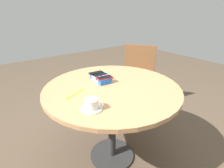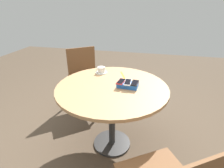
% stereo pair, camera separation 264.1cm
% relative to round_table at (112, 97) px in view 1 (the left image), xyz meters
% --- Properties ---
extents(ground_plane, '(8.00, 8.00, 0.00)m').
position_rel_round_table_xyz_m(ground_plane, '(0.00, 0.00, -0.64)').
color(ground_plane, brown).
extents(round_table, '(1.09, 1.09, 0.74)m').
position_rel_round_table_xyz_m(round_table, '(0.00, 0.00, 0.00)').
color(round_table, '#2D2D2D').
rests_on(round_table, ground_plane).
extents(phone_box, '(0.20, 0.12, 0.05)m').
position_rel_round_table_xyz_m(phone_box, '(-0.15, -0.01, 0.12)').
color(phone_box, blue).
rests_on(phone_box, round_table).
extents(phone_black, '(0.07, 0.13, 0.01)m').
position_rel_round_table_xyz_m(phone_black, '(-0.22, -0.01, 0.15)').
color(phone_black, black).
rests_on(phone_black, phone_box).
extents(phone_white, '(0.06, 0.14, 0.01)m').
position_rel_round_table_xyz_m(phone_white, '(-0.15, -0.01, 0.15)').
color(phone_white, silver).
rests_on(phone_white, phone_box).
extents(phone_red, '(0.08, 0.14, 0.01)m').
position_rel_round_table_xyz_m(phone_red, '(-0.09, -0.01, 0.15)').
color(phone_red, red).
rests_on(phone_red, phone_box).
extents(saucer, '(0.14, 0.14, 0.01)m').
position_rel_round_table_xyz_m(saucer, '(0.20, -0.31, 0.11)').
color(saucer, silver).
rests_on(saucer, round_table).
extents(coffee_cup, '(0.10, 0.10, 0.06)m').
position_rel_round_table_xyz_m(coffee_cup, '(0.20, -0.31, 0.14)').
color(coffee_cup, silver).
rests_on(coffee_cup, saucer).
extents(lanyard_strap, '(0.09, 0.19, 0.00)m').
position_rel_round_table_xyz_m(lanyard_strap, '(-0.06, -0.29, 0.10)').
color(lanyard_strap, yellow).
rests_on(lanyard_strap, round_table).
extents(chair_near_window, '(0.61, 0.61, 0.87)m').
position_rel_round_table_xyz_m(chair_near_window, '(-0.50, 0.78, -0.17)').
color(chair_near_window, brown).
rests_on(chair_near_window, ground_plane).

